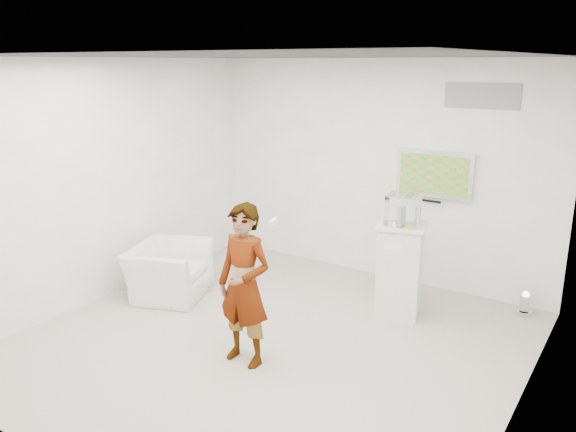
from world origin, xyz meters
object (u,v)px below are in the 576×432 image
at_px(tv, 434,174).
at_px(floor_uplight, 525,304).
at_px(person, 244,285).
at_px(pedestal, 400,269).
at_px(armchair, 169,271).

height_order(tv, floor_uplight, tv).
distance_m(person, pedestal, 2.11).
height_order(person, armchair, person).
xyz_separation_m(tv, floor_uplight, (1.30, -0.23, -1.40)).
distance_m(pedestal, floor_uplight, 1.57).
relative_size(armchair, pedestal, 0.91).
bearing_deg(person, tv, 74.72).
relative_size(person, floor_uplight, 5.69).
bearing_deg(tv, floor_uplight, -10.13).
height_order(tv, armchair, tv).
bearing_deg(tv, pedestal, -89.90).
bearing_deg(pedestal, tv, 90.10).
xyz_separation_m(tv, pedestal, (0.00, -1.01, -0.99)).
distance_m(tv, pedestal, 1.41).
relative_size(armchair, floor_uplight, 3.53).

